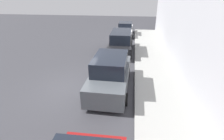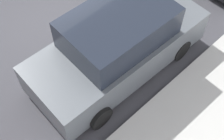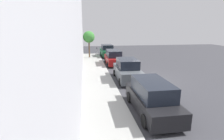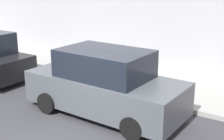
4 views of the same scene
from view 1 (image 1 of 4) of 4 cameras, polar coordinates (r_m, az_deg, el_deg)
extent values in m
plane|color=#38383D|center=(10.44, -12.28, -5.74)|extent=(60.00, 60.00, 0.00)
cube|color=#9E9E99|center=(10.02, 15.28, -6.99)|extent=(2.73, 32.00, 0.15)
cube|color=#4C5156|center=(9.81, -0.52, -2.53)|extent=(2.09, 4.85, 0.96)
cube|color=black|center=(9.44, -0.54, 2.22)|extent=(1.80, 2.65, 0.80)
cylinder|color=black|center=(11.43, -4.19, -0.53)|extent=(0.22, 0.64, 0.64)
cylinder|color=black|center=(11.25, 5.16, -1.02)|extent=(0.22, 0.64, 0.64)
cylinder|color=black|center=(8.91, -7.76, -8.73)|extent=(0.22, 0.64, 0.64)
cylinder|color=black|center=(8.67, 4.41, -9.60)|extent=(0.22, 0.64, 0.64)
cube|color=black|center=(15.78, 2.91, 8.01)|extent=(1.92, 4.91, 0.84)
cube|color=black|center=(15.55, 2.97, 10.97)|extent=(1.69, 3.11, 0.84)
cylinder|color=black|center=(17.39, 0.26, 8.67)|extent=(0.22, 0.71, 0.71)
cylinder|color=black|center=(17.28, 6.27, 8.42)|extent=(0.22, 0.71, 0.71)
cylinder|color=black|center=(14.52, -1.12, 5.33)|extent=(0.22, 0.71, 0.71)
cylinder|color=black|center=(14.39, 6.03, 5.01)|extent=(0.22, 0.71, 0.71)
cube|color=silver|center=(22.21, 4.32, 12.75)|extent=(1.81, 4.50, 0.68)
cube|color=black|center=(22.18, 4.39, 14.47)|extent=(1.59, 2.10, 0.64)
cylinder|color=black|center=(23.68, 2.37, 12.93)|extent=(0.22, 0.61, 0.61)
cylinder|color=black|center=(23.61, 6.59, 12.75)|extent=(0.22, 0.61, 0.61)
cylinder|color=black|center=(20.97, 1.73, 11.36)|extent=(0.22, 0.61, 0.61)
cylinder|color=black|center=(20.89, 6.47, 11.16)|extent=(0.22, 0.61, 0.61)
camera|label=2|loc=(5.91, 39.97, 38.24)|focal=50.00mm
camera|label=3|loc=(24.08, 14.39, 23.32)|focal=28.00mm
camera|label=4|loc=(9.15, -58.91, 5.03)|focal=50.00mm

